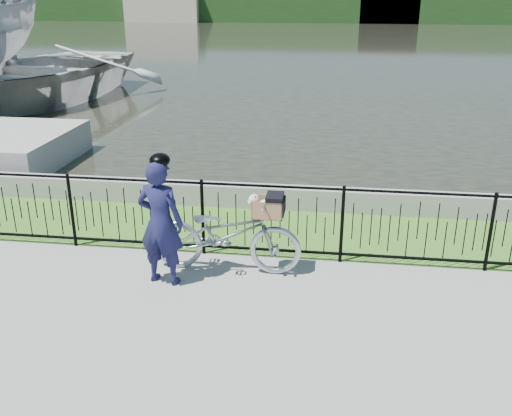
# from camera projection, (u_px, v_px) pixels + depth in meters

# --- Properties ---
(ground) EXTENTS (120.00, 120.00, 0.00)m
(ground) POSITION_uv_depth(u_px,v_px,m) (256.00, 316.00, 6.86)
(ground) COLOR gray
(ground) RESTS_ON ground
(grass_strip) EXTENTS (60.00, 2.00, 0.01)m
(grass_strip) POSITION_uv_depth(u_px,v_px,m) (278.00, 230.00, 9.25)
(grass_strip) COLOR #3E6D22
(grass_strip) RESTS_ON ground
(water) EXTENTS (120.00, 120.00, 0.00)m
(water) POSITION_uv_depth(u_px,v_px,m) (324.00, 46.00, 37.30)
(water) COLOR black
(water) RESTS_ON ground
(quay_wall) EXTENTS (60.00, 0.30, 0.40)m
(quay_wall) POSITION_uv_depth(u_px,v_px,m) (284.00, 197.00, 10.10)
(quay_wall) COLOR gray
(quay_wall) RESTS_ON ground
(fence) EXTENTS (14.00, 0.06, 1.15)m
(fence) POSITION_uv_depth(u_px,v_px,m) (271.00, 221.00, 8.12)
(fence) COLOR black
(fence) RESTS_ON ground
(far_treeline) EXTENTS (120.00, 6.00, 3.00)m
(far_treeline) POSITION_uv_depth(u_px,v_px,m) (331.00, 7.00, 61.67)
(far_treeline) COLOR #1F4119
(far_treeline) RESTS_ON ground
(far_building_left) EXTENTS (8.00, 4.00, 4.00)m
(far_building_left) POSITION_uv_depth(u_px,v_px,m) (165.00, 2.00, 61.92)
(far_building_left) COLOR #B6A592
(far_building_left) RESTS_ON ground
(far_building_right) EXTENTS (6.00, 3.00, 3.20)m
(far_building_right) POSITION_uv_depth(u_px,v_px,m) (389.00, 7.00, 59.49)
(far_building_right) COLOR #B6A592
(far_building_right) RESTS_ON ground
(bicycle_rig) EXTENTS (2.07, 0.72, 1.17)m
(bicycle_rig) POSITION_uv_depth(u_px,v_px,m) (227.00, 234.00, 7.77)
(bicycle_rig) COLOR #ADB2B9
(bicycle_rig) RESTS_ON ground
(cyclist) EXTENTS (0.68, 0.51, 1.77)m
(cyclist) POSITION_uv_depth(u_px,v_px,m) (161.00, 221.00, 7.35)
(cyclist) COLOR #16163C
(cyclist) RESTS_ON ground
(boat_far) EXTENTS (7.86, 10.15, 1.94)m
(boat_far) POSITION_uv_depth(u_px,v_px,m) (33.00, 73.00, 19.16)
(boat_far) COLOR #B2B2B2
(boat_far) RESTS_ON water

